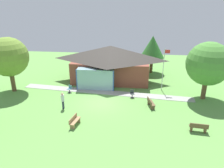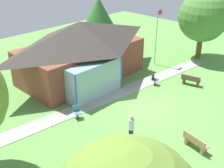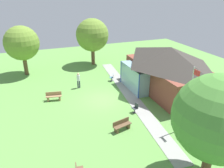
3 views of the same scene
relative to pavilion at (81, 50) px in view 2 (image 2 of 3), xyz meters
The scene contains 11 objects.
ground_plane 7.39m from the pavilion, 91.12° to the right, with size 44.00×44.00×0.00m, color #609947.
pavilion is the anchor object (origin of this frame).
footpath 4.76m from the pavilion, 91.91° to the right, with size 20.27×1.30×0.03m, color #999993.
flagpole 7.10m from the pavilion, 21.05° to the right, with size 0.64×0.08×5.08m.
bench_front_center 11.81m from the pavilion, 98.94° to the right, with size 0.71×1.56×0.84m.
bench_mid_right 9.03m from the pavilion, 55.17° to the right, with size 0.78×1.56×0.84m.
patio_chair_west 6.53m from the pavilion, 133.78° to the right, with size 0.57×0.57×0.86m.
patio_chair_lawn_spare 6.30m from the pavilion, 58.96° to the right, with size 0.53×0.53×0.86m.
visitor_strolling_lawn 9.47m from the pavilion, 113.70° to the right, with size 0.34×0.34×1.74m.
tree_behind_pavilion_right 7.00m from the pavilion, 34.58° to the left, with size 3.44×3.44×5.43m.
tree_east_hedge 11.93m from the pavilion, 22.77° to the right, with size 4.60×4.60×6.31m.
Camera 2 is at (-13.89, -10.08, 10.14)m, focal length 46.32 mm.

